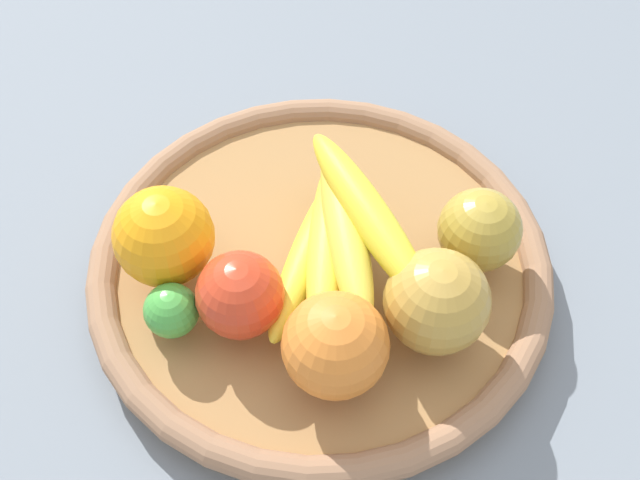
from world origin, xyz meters
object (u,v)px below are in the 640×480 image
banana_bunch (339,234)px  apple_2 (437,301)px  orange_1 (164,237)px  orange_0 (335,345)px  apple_0 (240,295)px  apple_1 (480,230)px  lime_0 (173,314)px

banana_bunch → apple_2: size_ratio=2.39×
orange_1 → orange_0: bearing=-156.9°
apple_0 → orange_0: size_ratio=0.87×
banana_bunch → apple_2: (-0.09, -0.03, 0.00)m
banana_bunch → orange_0: orange_0 is taller
orange_0 → apple_1: bearing=-78.0°
apple_2 → banana_bunch: bearing=16.7°
apple_1 → lime_0: (0.06, 0.23, -0.01)m
apple_0 → orange_1: size_ratio=0.84×
banana_bunch → apple_1: banana_bunch is taller
orange_0 → lime_0: bearing=42.0°
banana_bunch → lime_0: banana_bunch is taller
apple_0 → apple_1: bearing=-102.6°
orange_0 → apple_2: 0.08m
orange_0 → apple_0: bearing=26.0°
apple_0 → orange_0: bearing=-154.0°
apple_2 → orange_0: bearing=85.0°
lime_0 → apple_0: bearing=-111.2°
apple_2 → lime_0: size_ratio=1.88×
banana_bunch → orange_1: (0.06, 0.12, 0.00)m
orange_1 → lime_0: size_ratio=1.88×
orange_0 → orange_1: size_ratio=0.97×
apple_1 → apple_0: bearing=77.4°
apple_1 → lime_0: apple_1 is taller
orange_1 → apple_1: bearing=-118.3°
apple_0 → lime_0: (0.02, 0.05, -0.01)m
apple_0 → orange_0: orange_0 is taller
banana_bunch → apple_1: (-0.05, -0.10, -0.00)m
orange_1 → lime_0: 0.06m
apple_0 → orange_1: orange_1 is taller
orange_0 → apple_2: apple_2 is taller
apple_0 → banana_bunch: 0.09m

